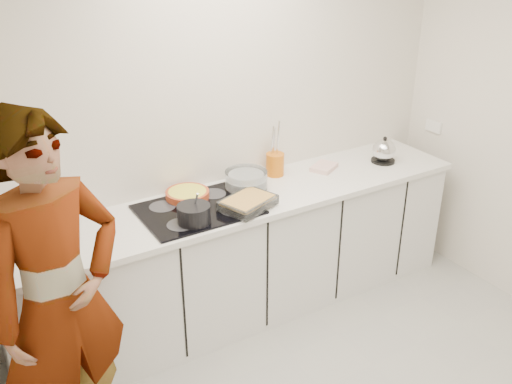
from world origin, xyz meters
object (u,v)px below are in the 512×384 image
cook (60,302)px  utensil_crock (275,164)px  baking_dish (248,202)px  kettle (384,151)px  saucepan (194,214)px  hob (198,209)px  mixing_bowl (246,181)px  tart_dish (187,194)px

cook → utensil_crock: bearing=6.7°
baking_dish → cook: cook is taller
baking_dish → kettle: (1.27, 0.15, 0.04)m
saucepan → utensil_crock: (0.82, 0.37, 0.01)m
saucepan → baking_dish: (0.38, 0.00, -0.02)m
saucepan → hob: bearing=57.2°
saucepan → baking_dish: bearing=0.4°
mixing_bowl → cook: size_ratio=0.20×
kettle → cook: bearing=-167.3°
tart_dish → utensil_crock: utensil_crock is taller
saucepan → baking_dish: size_ratio=0.57×
tart_dish → hob: bearing=-93.7°
kettle → utensil_crock: 0.86m
baking_dish → utensil_crock: 0.58m
saucepan → baking_dish: 0.38m
mixing_bowl → kettle: bearing=-5.5°
mixing_bowl → kettle: 1.14m
saucepan → tart_dish: bearing=71.6°
kettle → cook: (-2.54, -0.57, -0.05)m
kettle → hob: bearing=-179.9°
hob → tart_dish: (0.01, 0.18, 0.03)m
tart_dish → mixing_bowl: size_ratio=0.99×
cook → saucepan: bearing=7.0°
tart_dish → utensil_crock: size_ratio=2.31×
baking_dish → saucepan: bearing=-179.6°
tart_dish → mixing_bowl: 0.41m
cook → kettle: bearing=-5.4°
tart_dish → baking_dish: baking_dish is taller
tart_dish → baking_dish: 0.42m
tart_dish → cook: 1.25m
mixing_bowl → utensil_crock: size_ratio=2.34×
hob → mixing_bowl: bearing=15.0°
hob → mixing_bowl: (0.42, 0.11, 0.05)m
hob → saucepan: 0.19m
kettle → cook: 2.61m
tart_dish → saucepan: (-0.11, -0.33, 0.03)m
mixing_bowl → hob: bearing=-165.0°
tart_dish → baking_dish: (0.27, -0.33, 0.01)m
kettle → mixing_bowl: bearing=174.5°
mixing_bowl → cook: bearing=-154.1°
mixing_bowl → baking_dish: bearing=-118.2°
baking_dish → cook: 1.34m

